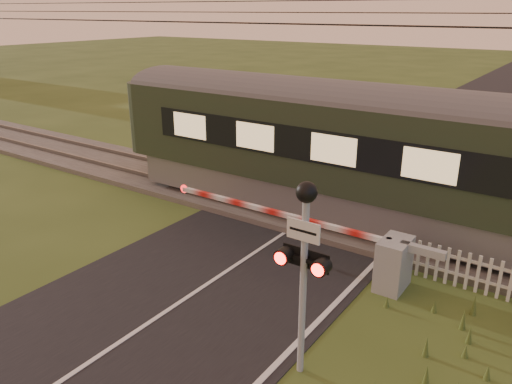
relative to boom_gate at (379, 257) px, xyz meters
The scene contains 7 objects.
ground 4.92m from the boom_gate, 129.96° to the right, with size 160.00×160.00×0.00m, color #374A1C.
road 5.09m from the boom_gate, 128.11° to the right, with size 6.00×140.00×0.03m.
track_bed 4.22m from the boom_gate, 138.58° to the left, with size 140.00×3.40×0.39m.
overhead_wires 6.56m from the boom_gate, 138.58° to the left, with size 120.00×0.62×0.62m.
boom_gate is the anchor object (origin of this frame).
crossing_signal 3.94m from the boom_gate, 89.62° to the right, with size 0.88×0.36×3.46m.
picket_fence 1.75m from the boom_gate, 29.86° to the left, with size 2.85×0.07×0.90m.
Camera 1 is at (6.53, -6.05, 5.89)m, focal length 35.00 mm.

